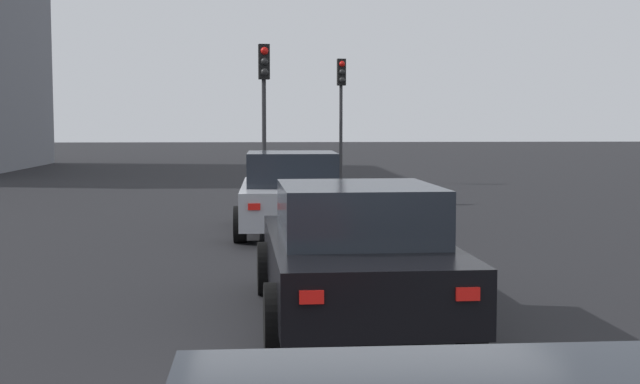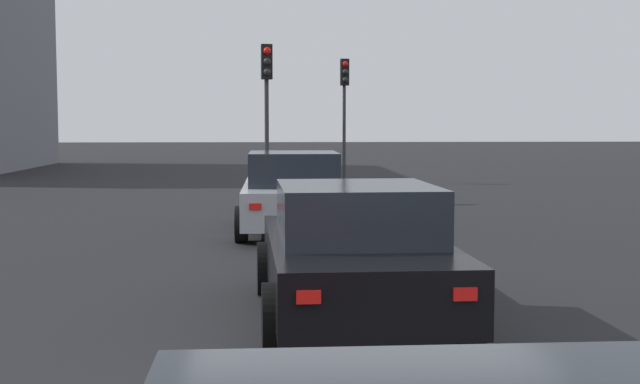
{
  "view_description": "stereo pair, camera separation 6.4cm",
  "coord_description": "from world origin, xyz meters",
  "px_view_note": "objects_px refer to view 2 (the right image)",
  "views": [
    {
      "loc": [
        -6.4,
        0.75,
        2.09
      ],
      "look_at": [
        4.16,
        0.04,
        1.2
      ],
      "focal_mm": 47.42,
      "sensor_mm": 36.0,
      "label": 1
    },
    {
      "loc": [
        -6.41,
        0.68,
        2.09
      ],
      "look_at": [
        4.16,
        0.04,
        1.2
      ],
      "focal_mm": 47.42,
      "sensor_mm": 36.0,
      "label": 2
    }
  ],
  "objects_px": {
    "car_black_second": "(355,253)",
    "traffic_light_near_right": "(267,89)",
    "traffic_light_near_left": "(345,94)",
    "car_silver_lead": "(293,194)"
  },
  "relations": [
    {
      "from": "car_black_second",
      "to": "traffic_light_near_right",
      "type": "height_order",
      "value": "traffic_light_near_right"
    },
    {
      "from": "car_black_second",
      "to": "traffic_light_near_left",
      "type": "height_order",
      "value": "traffic_light_near_left"
    },
    {
      "from": "traffic_light_near_left",
      "to": "traffic_light_near_right",
      "type": "relative_size",
      "value": 1.03
    },
    {
      "from": "car_black_second",
      "to": "traffic_light_near_left",
      "type": "xyz_separation_m",
      "value": [
        20.04,
        -1.69,
        2.32
      ]
    },
    {
      "from": "car_black_second",
      "to": "traffic_light_near_left",
      "type": "relative_size",
      "value": 1.01
    },
    {
      "from": "car_black_second",
      "to": "traffic_light_near_right",
      "type": "relative_size",
      "value": 1.05
    },
    {
      "from": "car_silver_lead",
      "to": "traffic_light_near_left",
      "type": "xyz_separation_m",
      "value": [
        13.04,
        -2.13,
        2.29
      ]
    },
    {
      "from": "car_silver_lead",
      "to": "traffic_light_near_left",
      "type": "distance_m",
      "value": 13.41
    },
    {
      "from": "car_silver_lead",
      "to": "traffic_light_near_right",
      "type": "relative_size",
      "value": 1.05
    },
    {
      "from": "car_silver_lead",
      "to": "car_black_second",
      "type": "bearing_deg",
      "value": -175.98
    }
  ]
}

